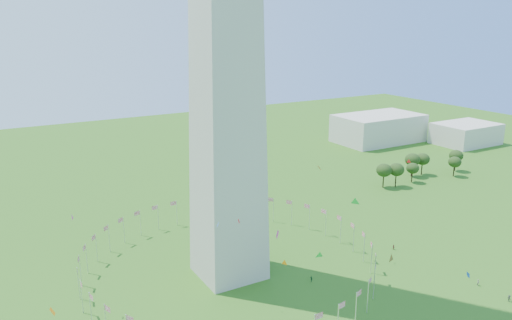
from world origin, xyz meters
The scene contains 5 objects.
flag_ring centered at (0.00, 50.00, 4.50)m, with size 80.24×80.24×9.00m.
gov_building_east_a centered at (150.00, 150.00, 8.00)m, with size 50.00×30.00×16.00m, color beige.
gov_building_east_b centered at (190.00, 120.00, 6.00)m, with size 35.00×25.00×12.00m, color beige.
kites_aloft centered at (13.86, 25.49, 18.33)m, with size 110.54×66.32×27.75m.
tree_line_east centered at (113.67, 85.53, 5.02)m, with size 53.70×15.80×10.72m.
Camera 1 is at (-57.08, -64.06, 68.64)m, focal length 35.00 mm.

